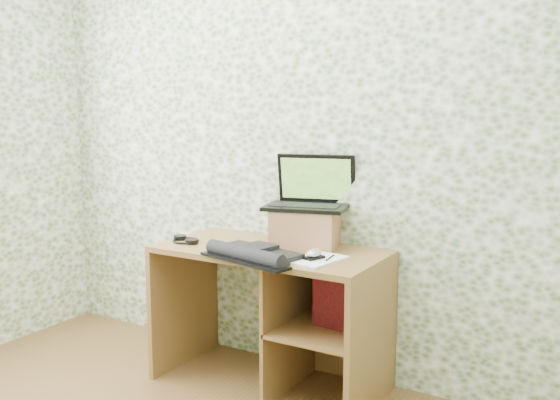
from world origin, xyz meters
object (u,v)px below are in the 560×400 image
Objects in this scene: desk at (286,299)px; keyboard at (252,254)px; riser at (306,228)px; notepad at (316,260)px; laptop at (310,195)px.

keyboard is (-0.03, -0.26, 0.29)m from desk.
riser is 0.34m from notepad.
desk is 4.24× the size of notepad.
laptop is 0.45m from notepad.
notepad is at bearing -30.10° from desk.
notepad is at bearing -53.11° from riser.
keyboard is at bearing -116.83° from laptop.
desk is at bearing 95.40° from keyboard.
keyboard is 1.91× the size of notepad.
laptop reaches higher than riser.
riser is 1.18× the size of notepad.
desk is at bearing 159.34° from notepad.
laptop is 0.89× the size of keyboard.
notepad is (0.25, -0.15, 0.28)m from desk.
desk is 0.40m from notepad.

